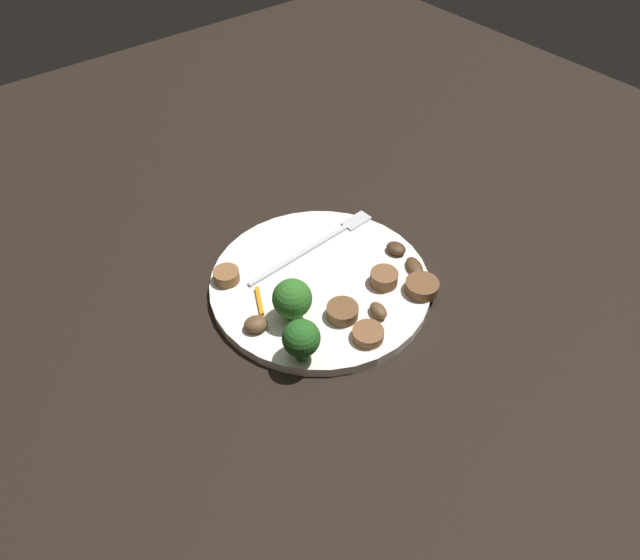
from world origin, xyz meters
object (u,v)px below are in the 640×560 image
object	(u,v)px
sausage_slice_1	(342,312)
mushroom_0	(378,311)
broccoli_floret_1	(301,339)
mushroom_2	(415,267)
sausage_slice_3	(368,334)
mushroom_1	(256,324)
sausage_slice_0	(227,276)
sausage_slice_4	(384,278)
fork	(321,242)
mushroom_3	(396,248)
broccoli_floret_0	(292,299)
sausage_slice_2	(422,287)
plate	(320,284)
pepper_strip_1	(259,301)

from	to	relation	value
sausage_slice_1	mushroom_0	world-z (taller)	sausage_slice_1
broccoli_floret_1	mushroom_2	xyz separation A→B (m)	(0.17, 0.02, -0.02)
sausage_slice_3	mushroom_1	xyz separation A→B (m)	(-0.08, 0.08, 0.00)
sausage_slice_0	sausage_slice_4	world-z (taller)	sausage_slice_4
fork	mushroom_3	bearing A→B (deg)	-51.78
sausage_slice_0	mushroom_3	size ratio (longest dim) A/B	1.20
sausage_slice_0	sausage_slice_4	distance (m)	0.17
mushroom_3	sausage_slice_3	bearing A→B (deg)	-146.13
broccoli_floret_0	sausage_slice_4	bearing A→B (deg)	-11.08
broccoli_floret_1	mushroom_3	xyz separation A→B (m)	(0.18, 0.05, -0.02)
sausage_slice_4	sausage_slice_1	bearing A→B (deg)	-172.96
sausage_slice_0	mushroom_1	distance (m)	0.08
sausage_slice_1	sausage_slice_2	xyz separation A→B (m)	(0.09, -0.03, -0.00)
plate	broccoli_floret_0	xyz separation A→B (m)	(-0.06, -0.03, 0.04)
broccoli_floret_1	mushroom_0	world-z (taller)	broccoli_floret_1
broccoli_floret_0	sausage_slice_0	distance (m)	0.10
fork	mushroom_3	xyz separation A→B (m)	(0.06, -0.07, 0.00)
mushroom_0	mushroom_3	xyz separation A→B (m)	(0.08, 0.06, -0.00)
plate	mushroom_1	xyz separation A→B (m)	(-0.09, -0.01, 0.01)
plate	sausage_slice_4	world-z (taller)	sausage_slice_4
mushroom_0	mushroom_2	world-z (taller)	mushroom_0
sausage_slice_3	mushroom_1	bearing A→B (deg)	135.06
broccoli_floret_0	mushroom_3	bearing A→B (deg)	2.57
sausage_slice_3	sausage_slice_4	distance (m)	0.08
mushroom_0	mushroom_2	size ratio (longest dim) A/B	0.76
mushroom_3	plate	bearing A→B (deg)	168.80
sausage_slice_4	broccoli_floret_0	bearing A→B (deg)	168.92
sausage_slice_1	mushroom_1	distance (m)	0.09
mushroom_3	sausage_slice_4	bearing A→B (deg)	-148.45
sausage_slice_2	mushroom_0	distance (m)	0.06
sausage_slice_3	sausage_slice_4	size ratio (longest dim) A/B	1.05
sausage_slice_2	pepper_strip_1	xyz separation A→B (m)	(-0.14, 0.09, -0.00)
sausage_slice_1	mushroom_1	xyz separation A→B (m)	(-0.08, 0.04, 0.00)
sausage_slice_0	sausage_slice_4	xyz separation A→B (m)	(0.13, -0.11, 0.00)
sausage_slice_4	mushroom_3	xyz separation A→B (m)	(0.05, 0.03, -0.00)
sausage_slice_4	broccoli_floret_1	bearing A→B (deg)	-169.58
sausage_slice_0	sausage_slice_4	bearing A→B (deg)	-40.33
broccoli_floret_0	sausage_slice_3	world-z (taller)	broccoli_floret_0
sausage_slice_3	pepper_strip_1	size ratio (longest dim) A/B	0.81
mushroom_2	sausage_slice_2	bearing A→B (deg)	-122.43
plate	pepper_strip_1	size ratio (longest dim) A/B	6.16
plate	sausage_slice_3	xyz separation A→B (m)	(-0.01, -0.09, 0.01)
broccoli_floret_0	mushroom_0	distance (m)	0.09
mushroom_1	mushroom_0	bearing A→B (deg)	-30.13
broccoli_floret_0	fork	bearing A→B (deg)	37.42
broccoli_floret_0	mushroom_0	bearing A→B (deg)	-35.13
sausage_slice_3	mushroom_0	world-z (taller)	same
sausage_slice_4	pepper_strip_1	bearing A→B (deg)	153.38
broccoli_floret_1	sausage_slice_3	distance (m)	0.07
mushroom_0	mushroom_1	size ratio (longest dim) A/B	0.97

